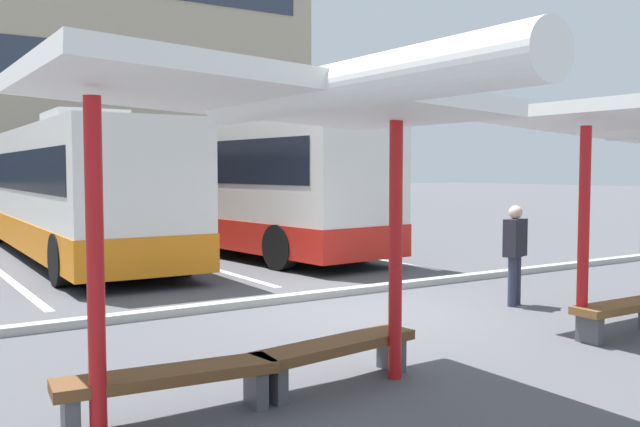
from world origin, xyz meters
TOP-DOWN VIEW (x-y plane):
  - ground_plane at (0.00, 0.00)m, footprint 160.00×160.00m
  - terminal_building at (0.04, 33.49)m, footprint 32.02×13.11m
  - coach_bus_0 at (-2.07, 9.66)m, footprint 2.87×12.48m
  - coach_bus_1 at (1.89, 8.53)m, footprint 3.55×10.91m
  - lane_stripe_1 at (0.00, 9.77)m, footprint 0.16×14.00m
  - lane_stripe_2 at (4.03, 9.77)m, footprint 0.16×14.00m
  - waiting_shelter_0 at (-3.27, -3.02)m, footprint 4.06×4.42m
  - bench_0 at (-4.17, -2.66)m, footprint 1.95×0.62m
  - bench_1 at (-2.37, -2.60)m, footprint 1.95×0.67m
  - bench_2 at (1.89, -2.97)m, footprint 1.62×0.45m
  - platform_kerb at (0.00, 1.48)m, footprint 44.00×0.24m
  - waiting_passenger_2 at (2.33, -0.78)m, footprint 0.51×0.35m

SIDE VIEW (x-z plane):
  - ground_plane at x=0.00m, z-range 0.00..0.00m
  - lane_stripe_1 at x=0.00m, z-range 0.00..0.01m
  - lane_stripe_2 at x=4.03m, z-range 0.00..0.01m
  - platform_kerb at x=0.00m, z-range 0.00..0.12m
  - bench_2 at x=1.89m, z-range 0.11..0.56m
  - bench_1 at x=-2.37m, z-range 0.12..0.57m
  - bench_0 at x=-4.17m, z-range 0.12..0.57m
  - waiting_passenger_2 at x=2.33m, z-range 0.12..1.73m
  - coach_bus_0 at x=-2.07m, z-range -0.13..3.38m
  - coach_bus_1 at x=1.89m, z-range -0.12..3.66m
  - waiting_shelter_0 at x=-3.27m, z-range 1.25..4.27m
  - terminal_building at x=0.04m, z-range -1.36..15.80m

